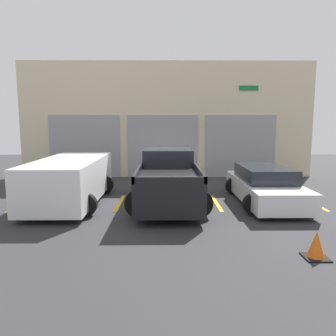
{
  "coord_description": "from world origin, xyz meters",
  "views": [
    {
      "loc": [
        -0.13,
        -12.74,
        2.67
      ],
      "look_at": [
        0.0,
        -1.68,
        1.1
      ],
      "focal_mm": 35.0,
      "sensor_mm": 36.0,
      "label": 1
    }
  ],
  "objects_px": {
    "traffic_cone": "(316,246)",
    "sedan_white": "(265,186)",
    "sedan_side": "(70,179)",
    "pickup_truck": "(168,177)"
  },
  "relations": [
    {
      "from": "traffic_cone",
      "to": "sedan_white",
      "type": "bearing_deg",
      "value": 85.65
    },
    {
      "from": "traffic_cone",
      "to": "sedan_side",
      "type": "bearing_deg",
      "value": 143.67
    },
    {
      "from": "sedan_white",
      "to": "sedan_side",
      "type": "distance_m",
      "value": 6.4
    },
    {
      "from": "sedan_white",
      "to": "pickup_truck",
      "type": "bearing_deg",
      "value": 175.77
    },
    {
      "from": "pickup_truck",
      "to": "traffic_cone",
      "type": "distance_m",
      "value": 5.54
    },
    {
      "from": "pickup_truck",
      "to": "traffic_cone",
      "type": "xyz_separation_m",
      "value": [
        2.86,
        -4.71,
        -0.56
      ]
    },
    {
      "from": "pickup_truck",
      "to": "sedan_white",
      "type": "relative_size",
      "value": 1.21
    },
    {
      "from": "pickup_truck",
      "to": "sedan_side",
      "type": "relative_size",
      "value": 1.11
    },
    {
      "from": "pickup_truck",
      "to": "traffic_cone",
      "type": "height_order",
      "value": "pickup_truck"
    },
    {
      "from": "traffic_cone",
      "to": "pickup_truck",
      "type": "bearing_deg",
      "value": 121.23
    }
  ]
}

